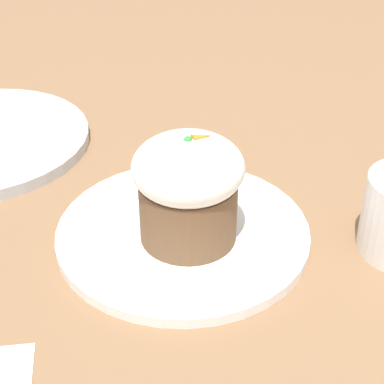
{
  "coord_description": "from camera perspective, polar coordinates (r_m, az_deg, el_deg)",
  "views": [
    {
      "loc": [
        -0.22,
        -0.48,
        0.41
      ],
      "look_at": [
        0.0,
        -0.01,
        0.06
      ],
      "focal_mm": 60.0,
      "sensor_mm": 36.0,
      "label": 1
    }
  ],
  "objects": [
    {
      "name": "dessert_plate",
      "position": [
        0.66,
        -0.82,
        -3.66
      ],
      "size": [
        0.26,
        0.26,
        0.01
      ],
      "color": "white",
      "rests_on": "ground_plane"
    },
    {
      "name": "carrot_cake",
      "position": [
        0.62,
        0.0,
        0.51
      ],
      "size": [
        0.11,
        0.11,
        0.11
      ],
      "color": "brown",
      "rests_on": "dessert_plate"
    },
    {
      "name": "ground_plane",
      "position": [
        0.67,
        -0.81,
        -4.05
      ],
      "size": [
        4.0,
        4.0,
        0.0
      ],
      "primitive_type": "plane",
      "color": "#846042"
    },
    {
      "name": "spoon",
      "position": [
        0.68,
        -2.46,
        -1.29
      ],
      "size": [
        0.07,
        0.11,
        0.01
      ],
      "color": "silver",
      "rests_on": "dessert_plate"
    }
  ]
}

